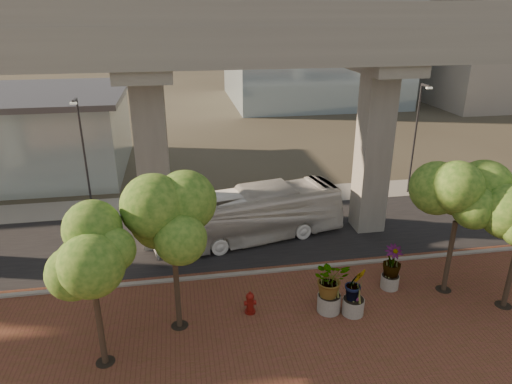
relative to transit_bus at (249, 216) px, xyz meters
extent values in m
plane|color=#3A352A|center=(1.08, -1.63, -1.48)|extent=(160.00, 160.00, 0.00)
cube|color=brown|center=(1.08, -9.63, -1.45)|extent=(70.00, 13.00, 0.06)
cube|color=black|center=(1.08, 0.37, -1.46)|extent=(90.00, 8.00, 0.04)
cube|color=gray|center=(1.08, -3.63, -1.40)|extent=(70.00, 0.25, 0.16)
cube|color=gray|center=(1.08, 5.87, -1.45)|extent=(90.00, 3.00, 0.06)
cube|color=gray|center=(1.08, -1.23, 9.02)|extent=(72.00, 2.40, 1.80)
cube|color=gray|center=(1.08, 1.97, 9.02)|extent=(72.00, 2.40, 1.80)
cube|color=gray|center=(1.08, -2.33, 10.42)|extent=(72.00, 0.12, 1.00)
cube|color=gray|center=(1.08, 3.07, 10.42)|extent=(72.00, 0.12, 1.00)
cube|color=#A49D93|center=(39.08, 34.37, 10.52)|extent=(18.00, 16.00, 24.00)
imported|color=silver|center=(0.00, 0.00, 0.00)|extent=(10.93, 4.61, 2.97)
cylinder|color=maroon|center=(-1.01, -6.62, -1.37)|extent=(0.46, 0.46, 0.10)
cylinder|color=maroon|center=(-1.01, -6.62, -1.00)|extent=(0.31, 0.31, 0.74)
sphere|color=maroon|center=(-1.01, -6.62, -0.64)|extent=(0.36, 0.36, 0.36)
cylinder|color=maroon|center=(-1.01, -6.62, -0.47)|extent=(0.10, 0.10, 0.13)
cylinder|color=maroon|center=(-1.01, -6.62, -0.94)|extent=(0.51, 0.20, 0.20)
cylinder|color=#9E968E|center=(2.31, -7.07, -1.04)|extent=(0.99, 0.99, 0.77)
imported|color=#275817|center=(2.31, -7.07, 0.18)|extent=(2.21, 2.21, 1.66)
cylinder|color=#9B948C|center=(5.63, -5.89, -1.10)|extent=(0.82, 0.82, 0.64)
imported|color=#275817|center=(5.63, -5.89, -0.03)|extent=(2.01, 2.01, 1.51)
cylinder|color=#A39E93|center=(3.26, -7.43, -1.07)|extent=(0.91, 0.91, 0.71)
imported|color=#275817|center=(3.26, -7.43, 0.04)|extent=(2.02, 2.02, 1.52)
cylinder|color=#463428|center=(-6.70, -8.63, 0.26)|extent=(0.22, 0.22, 3.38)
cylinder|color=black|center=(-6.70, -8.63, -1.42)|extent=(0.70, 0.70, 0.01)
cylinder|color=#463428|center=(-3.98, -7.00, 0.31)|extent=(0.22, 0.22, 3.47)
cylinder|color=black|center=(-3.98, -7.00, -1.42)|extent=(0.70, 0.70, 0.01)
cylinder|color=#463428|center=(8.03, -6.48, 0.31)|extent=(0.22, 0.22, 3.47)
cylinder|color=black|center=(8.03, -6.48, -1.42)|extent=(0.70, 0.70, 0.01)
cylinder|color=#463428|center=(9.94, -8.03, 0.26)|extent=(0.22, 0.22, 3.37)
cylinder|color=black|center=(9.94, -8.03, -1.42)|extent=(0.70, 0.70, 0.01)
cylinder|color=#2B2B30|center=(-9.21, 5.15, 2.16)|extent=(0.13, 0.13, 7.22)
cube|color=#2B2B30|center=(-9.21, 4.70, 5.77)|extent=(0.14, 0.90, 0.14)
cube|color=silver|center=(-9.21, 4.25, 5.68)|extent=(0.36, 0.18, 0.11)
cylinder|color=#2B2B2F|center=(12.13, 5.04, 2.31)|extent=(0.13, 0.13, 7.50)
cube|color=#2B2B2F|center=(12.13, 4.57, 6.06)|extent=(0.14, 0.94, 0.14)
cube|color=silver|center=(12.13, 4.10, 5.96)|extent=(0.38, 0.19, 0.11)
camera|label=1|loc=(-3.51, -22.51, 10.59)|focal=32.00mm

